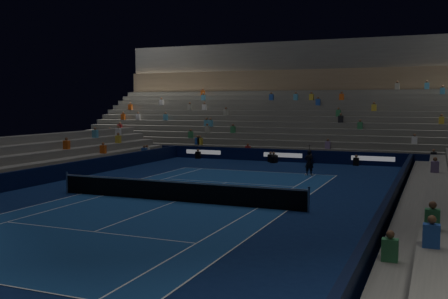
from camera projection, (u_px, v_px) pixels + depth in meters
ground at (176, 201)px, 24.68m from camera, size 90.00×90.00×0.00m
court_surface at (176, 201)px, 24.68m from camera, size 10.97×23.77×0.01m
sponsor_barrier_far at (283, 156)px, 41.67m from camera, size 44.00×0.25×1.00m
sponsor_barrier_east at (389, 206)px, 20.95m from camera, size 0.25×37.00×1.00m
sponsor_barrier_west at (18, 180)px, 28.32m from camera, size 0.25×37.00×1.00m
grandstand_main at (310, 117)px, 50.08m from camera, size 44.00×15.20×11.20m
tennis_net at (176, 191)px, 24.63m from camera, size 12.90×0.10×1.10m
tennis_player at (309, 163)px, 33.63m from camera, size 0.65×0.47×1.67m
broadcast_camera at (274, 159)px, 40.91m from camera, size 0.57×0.96×0.59m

